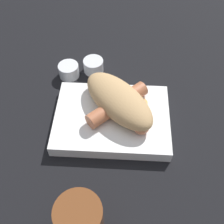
# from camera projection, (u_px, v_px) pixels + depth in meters

# --- Properties ---
(ground_plane) EXTENTS (3.00, 3.00, 0.00)m
(ground_plane) POSITION_uv_depth(u_px,v_px,m) (112.00, 123.00, 0.56)
(ground_plane) COLOR black
(food_tray) EXTENTS (0.22, 0.16, 0.03)m
(food_tray) POSITION_uv_depth(u_px,v_px,m) (112.00, 119.00, 0.55)
(food_tray) COLOR white
(food_tray) RESTS_ON ground_plane
(bread_roll) EXTENTS (0.17, 0.18, 0.05)m
(bread_roll) POSITION_uv_depth(u_px,v_px,m) (119.00, 100.00, 0.53)
(bread_roll) COLOR tan
(bread_roll) RESTS_ON food_tray
(sausage) EXTENTS (0.12, 0.13, 0.03)m
(sausage) POSITION_uv_depth(u_px,v_px,m) (118.00, 104.00, 0.54)
(sausage) COLOR #B26642
(sausage) RESTS_ON food_tray
(pickled_veggies) EXTENTS (0.07, 0.05, 0.00)m
(pickled_veggies) POSITION_uv_depth(u_px,v_px,m) (132.00, 102.00, 0.56)
(pickled_veggies) COLOR orange
(pickled_veggies) RESTS_ON food_tray
(condiment_cup_near) EXTENTS (0.05, 0.05, 0.03)m
(condiment_cup_near) POSITION_uv_depth(u_px,v_px,m) (93.00, 66.00, 0.64)
(condiment_cup_near) COLOR silver
(condiment_cup_near) RESTS_ON ground_plane
(condiment_cup_far) EXTENTS (0.05, 0.05, 0.03)m
(condiment_cup_far) POSITION_uv_depth(u_px,v_px,m) (69.00, 71.00, 0.63)
(condiment_cup_far) COLOR silver
(condiment_cup_far) RESTS_ON ground_plane
(drink_glass) EXTENTS (0.07, 0.07, 0.10)m
(drink_glass) POSITION_uv_depth(u_px,v_px,m) (81.00, 223.00, 0.39)
(drink_glass) COLOR brown
(drink_glass) RESTS_ON ground_plane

